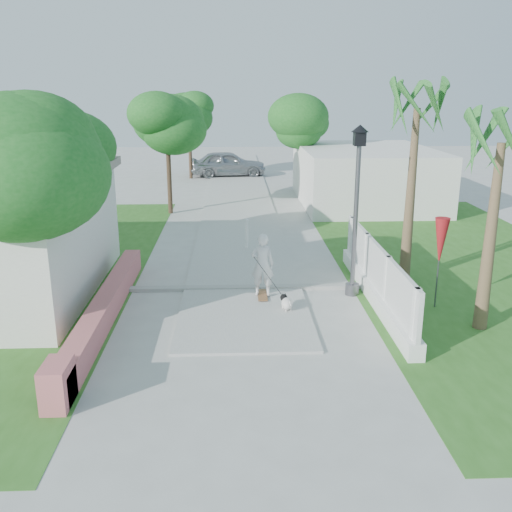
{
  "coord_description": "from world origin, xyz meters",
  "views": [
    {
      "loc": [
        -0.23,
        -8.7,
        5.32
      ],
      "look_at": [
        0.34,
        5.51,
        1.1
      ],
      "focal_mm": 40.0,
      "sensor_mm": 36.0,
      "label": 1
    }
  ],
  "objects_px": {
    "street_lamp": "(356,205)",
    "skateboarder": "(266,271)",
    "bollard": "(247,233)",
    "parked_car": "(228,164)",
    "patio_umbrella": "(441,243)",
    "dog": "(286,303)"
  },
  "relations": [
    {
      "from": "dog",
      "to": "skateboarder",
      "type": "bearing_deg",
      "value": 105.31
    },
    {
      "from": "bollard",
      "to": "patio_umbrella",
      "type": "distance_m",
      "value": 7.25
    },
    {
      "from": "street_lamp",
      "to": "skateboarder",
      "type": "xyz_separation_m",
      "value": [
        -2.32,
        -0.4,
        -1.62
      ]
    },
    {
      "from": "street_lamp",
      "to": "skateboarder",
      "type": "bearing_deg",
      "value": -170.24
    },
    {
      "from": "patio_umbrella",
      "to": "parked_car",
      "type": "xyz_separation_m",
      "value": [
        -5.35,
        22.2,
        -0.9
      ]
    },
    {
      "from": "dog",
      "to": "parked_car",
      "type": "height_order",
      "value": "parked_car"
    },
    {
      "from": "skateboarder",
      "to": "parked_car",
      "type": "height_order",
      "value": "skateboarder"
    },
    {
      "from": "bollard",
      "to": "parked_car",
      "type": "height_order",
      "value": "parked_car"
    },
    {
      "from": "bollard",
      "to": "skateboarder",
      "type": "height_order",
      "value": "skateboarder"
    },
    {
      "from": "dog",
      "to": "bollard",
      "type": "bearing_deg",
      "value": 81.52
    },
    {
      "from": "parked_car",
      "to": "patio_umbrella",
      "type": "bearing_deg",
      "value": -172.17
    },
    {
      "from": "bollard",
      "to": "patio_umbrella",
      "type": "bearing_deg",
      "value": -50.09
    },
    {
      "from": "street_lamp",
      "to": "patio_umbrella",
      "type": "relative_size",
      "value": 1.93
    },
    {
      "from": "skateboarder",
      "to": "parked_car",
      "type": "bearing_deg",
      "value": -81.33
    },
    {
      "from": "patio_umbrella",
      "to": "dog",
      "type": "distance_m",
      "value": 4.03
    },
    {
      "from": "patio_umbrella",
      "to": "dog",
      "type": "xyz_separation_m",
      "value": [
        -3.76,
        -0.12,
        -1.46
      ]
    },
    {
      "from": "street_lamp",
      "to": "skateboarder",
      "type": "height_order",
      "value": "street_lamp"
    },
    {
      "from": "street_lamp",
      "to": "dog",
      "type": "distance_m",
      "value": 3.09
    },
    {
      "from": "street_lamp",
      "to": "bollard",
      "type": "xyz_separation_m",
      "value": [
        -2.7,
        4.5,
        -1.84
      ]
    },
    {
      "from": "dog",
      "to": "parked_car",
      "type": "distance_m",
      "value": 22.38
    },
    {
      "from": "bollard",
      "to": "parked_car",
      "type": "distance_m",
      "value": 16.72
    },
    {
      "from": "patio_umbrella",
      "to": "skateboarder",
      "type": "relative_size",
      "value": 1.31
    }
  ]
}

